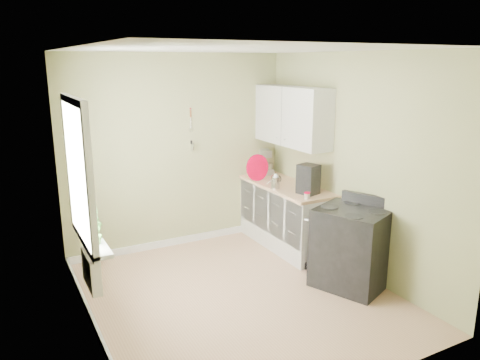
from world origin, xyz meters
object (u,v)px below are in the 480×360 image
kettle (275,181)px  stove (351,247)px  stand_mixer (265,162)px  coffee_maker (308,180)px

kettle → stove: bearing=-80.0°
stand_mixer → kettle: 0.90m
stove → kettle: kettle is taller
kettle → coffee_maker: bearing=-60.3°
coffee_maker → stand_mixer: bearing=85.5°
stand_mixer → kettle: size_ratio=2.05×
stove → stand_mixer: size_ratio=2.58×
stove → kettle: 1.42m
stand_mixer → coffee_maker: 1.25m
stove → coffee_maker: size_ratio=2.78×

